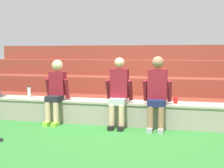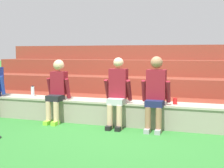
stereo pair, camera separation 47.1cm
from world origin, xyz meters
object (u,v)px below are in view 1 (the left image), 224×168
person_center (119,91)px  water_bottle_mid_right (29,92)px  person_left_of_center (56,89)px  person_right_of_center (157,91)px  plastic_cup_left_end (176,100)px

person_center → water_bottle_mid_right: (-2.09, 0.32, -0.13)m
person_center → water_bottle_mid_right: size_ratio=5.66×
person_left_of_center → person_center: bearing=-1.9°
person_left_of_center → water_bottle_mid_right: 0.82m
person_left_of_center → person_center: (1.33, -0.04, 0.01)m
water_bottle_mid_right → person_center: bearing=-8.6°
person_left_of_center → person_right_of_center: size_ratio=0.94×
person_right_of_center → person_left_of_center: bearing=179.3°
water_bottle_mid_right → plastic_cup_left_end: water_bottle_mid_right is taller
person_left_of_center → person_right_of_center: bearing=-0.7°
water_bottle_mid_right → person_right_of_center: bearing=-6.0°
person_left_of_center → water_bottle_mid_right: (-0.76, 0.27, -0.11)m
water_bottle_mid_right → plastic_cup_left_end: 3.17m
person_right_of_center → water_bottle_mid_right: bearing=174.0°
person_left_of_center → water_bottle_mid_right: bearing=160.4°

